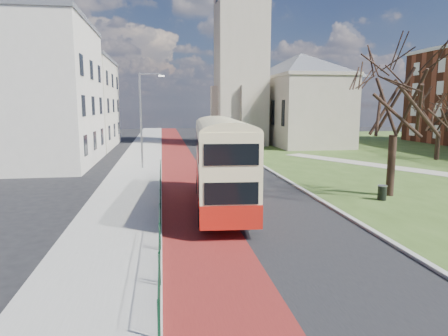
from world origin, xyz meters
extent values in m
plane|color=black|center=(0.00, 0.00, 0.00)|extent=(160.00, 160.00, 0.00)
cube|color=black|center=(1.50, 20.00, 0.01)|extent=(9.00, 120.00, 0.01)
cube|color=#591414|center=(-1.20, 20.00, 0.01)|extent=(3.40, 120.00, 0.01)
cube|color=gray|center=(-5.00, 20.00, 0.06)|extent=(4.00, 120.00, 0.12)
cube|color=#999993|center=(-3.00, 20.00, 0.07)|extent=(0.25, 120.00, 0.13)
cube|color=#999993|center=(6.10, 22.00, 0.07)|extent=(0.25, 80.00, 0.13)
cube|color=#334C1B|center=(26.00, 22.00, 0.02)|extent=(40.00, 80.00, 0.04)
cylinder|color=#0E3D24|center=(-2.95, 4.00, 1.10)|extent=(0.04, 24.00, 0.04)
cylinder|color=#0E3D24|center=(-2.95, 4.00, 0.15)|extent=(0.04, 24.00, 0.04)
cube|color=#9D947F|center=(8.00, 38.00, 12.00)|extent=(6.50, 6.50, 24.00)
cube|color=#9D947F|center=(16.50, 38.00, 4.50)|extent=(9.00, 18.00, 9.00)
pyramid|color=#565960|center=(16.50, 38.00, 12.60)|extent=(9.00, 18.00, 3.60)
cube|color=beige|center=(-14.00, 22.00, 6.25)|extent=(10.00, 14.00, 12.50)
cube|color=#565960|center=(-14.00, 22.00, 12.75)|extent=(10.30, 14.30, 0.50)
cube|color=beige|center=(-14.00, 38.00, 5.50)|extent=(10.00, 16.00, 11.00)
cube|color=#565960|center=(-14.00, 38.00, 11.25)|extent=(10.30, 16.30, 0.50)
cylinder|color=gray|center=(-4.50, 18.00, 4.12)|extent=(0.16, 0.16, 8.00)
cylinder|color=gray|center=(-3.60, 18.00, 8.02)|extent=(1.80, 0.10, 0.10)
cube|color=silver|center=(-2.70, 18.00, 7.87)|extent=(0.50, 0.18, 0.12)
cube|color=#B21A10|center=(0.27, 3.98, 1.01)|extent=(3.34, 11.08, 0.99)
cube|color=beige|center=(0.27, 3.98, 2.95)|extent=(3.31, 11.03, 2.88)
cube|color=black|center=(-0.95, 4.37, 2.06)|extent=(0.73, 8.94, 0.94)
cube|color=black|center=(1.54, 4.18, 2.06)|extent=(0.73, 8.94, 0.94)
cube|color=black|center=(-0.97, 4.07, 3.55)|extent=(0.79, 9.81, 0.89)
cube|color=black|center=(1.51, 3.88, 3.55)|extent=(0.79, 9.81, 0.89)
cube|color=black|center=(0.67, 9.39, 2.06)|extent=(2.23, 0.25, 1.04)
cube|color=black|center=(0.67, 9.39, 3.55)|extent=(2.23, 0.25, 0.89)
cube|color=orange|center=(0.67, 9.39, 4.11)|extent=(1.78, 0.23, 0.30)
cylinder|color=black|center=(-0.60, 7.76, 0.52)|extent=(0.37, 1.05, 1.03)
cylinder|color=black|center=(1.69, 7.59, 0.52)|extent=(0.37, 1.05, 1.03)
cylinder|color=black|center=(-1.12, 0.79, 0.52)|extent=(0.37, 1.05, 1.03)
cylinder|color=black|center=(1.17, 0.62, 0.52)|extent=(0.37, 1.05, 1.03)
cylinder|color=black|center=(10.75, 5.24, 1.87)|extent=(0.53, 0.53, 3.66)
cylinder|color=black|center=(24.48, 19.49, 1.46)|extent=(0.52, 0.52, 2.84)
cylinder|color=black|center=(9.67, 4.22, 0.44)|extent=(0.64, 0.64, 0.81)
cylinder|color=gray|center=(9.67, 4.22, 0.87)|extent=(0.69, 0.69, 0.05)
camera|label=1|loc=(-2.78, -16.54, 5.43)|focal=32.00mm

